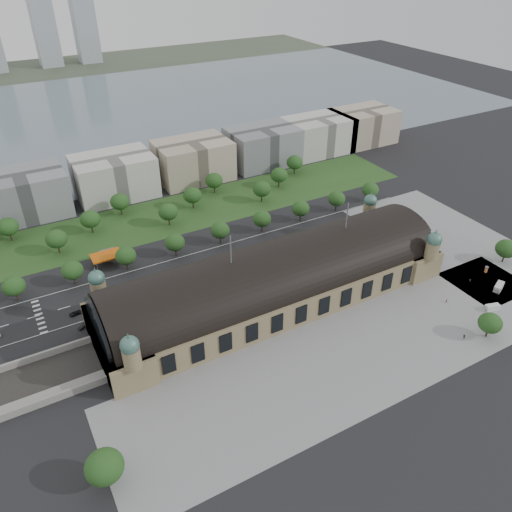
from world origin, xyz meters
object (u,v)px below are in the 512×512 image
traffic_car_4 (244,260)px  traffic_car_5 (325,226)px  parked_car_5 (193,287)px  bus_east (290,246)px  pedestrian_2 (470,280)px  advertising_column (486,269)px  traffic_car_2 (75,313)px  pedestrian_1 (447,301)px  traffic_car_3 (169,274)px  parked_car_1 (96,323)px  parked_car_4 (136,306)px  parked_car_0 (83,326)px  petrol_station (107,255)px  van_east (498,287)px  bus_mid (251,257)px  parked_car_2 (118,309)px  van_south (492,308)px  bus_west (207,277)px  pedestrian_4 (464,337)px  parked_car_3 (153,299)px  parked_car_6 (212,280)px

traffic_car_4 → traffic_car_5: traffic_car_4 is taller
parked_car_5 → bus_east: size_ratio=0.40×
pedestrian_2 → advertising_column: bearing=-114.1°
parked_car_5 → pedestrian_2: (110.95, -56.33, 0.18)m
traffic_car_2 → parked_car_5: parked_car_5 is taller
pedestrian_1 → traffic_car_3: bearing=82.0°
parked_car_1 → parked_car_4: bearing=59.8°
parked_car_0 → petrol_station: bearing=128.5°
van_east → parked_car_4: bearing=132.0°
petrol_station → pedestrian_1: bearing=-41.3°
traffic_car_3 → bus_mid: bus_mid is taller
traffic_car_4 → bus_east: 25.54m
parked_car_2 → pedestrian_2: (144.01, -56.70, 0.08)m
traffic_car_5 → bus_east: 29.51m
traffic_car_3 → parked_car_1: 42.04m
parked_car_0 → van_south: bearing=39.7°
traffic_car_2 → bus_east: 104.28m
traffic_car_4 → bus_west: size_ratio=0.38×
traffic_car_4 → parked_car_4: traffic_car_4 is taller
petrol_station → bus_west: petrol_station is taller
traffic_car_5 → pedestrian_1: 78.02m
parked_car_2 → parked_car_4: size_ratio=1.34×
parked_car_0 → pedestrian_2: bearing=46.5°
van_east → pedestrian_4: van_east is taller
parked_car_2 → bus_east: (88.05, 5.94, 0.96)m
parked_car_1 → parked_car_2: bearing=73.0°
bus_east → petrol_station: bearing=61.3°
parked_car_0 → parked_car_2: size_ratio=0.83×
parked_car_5 → van_east: (116.73, -66.66, 0.71)m
petrol_station → parked_car_3: petrol_station is taller
bus_west → traffic_car_3: bearing=46.0°
parked_car_1 → advertising_column: size_ratio=1.75×
parked_car_5 → traffic_car_5: bearing=75.5°
bus_mid → parked_car_2: bearing=100.3°
traffic_car_4 → parked_car_3: 48.19m
traffic_car_3 → parked_car_1: size_ratio=0.88×
traffic_car_4 → bus_mid: size_ratio=0.35×
petrol_station → bus_west: 51.66m
petrol_station → parked_car_0: bearing=-116.5°
bus_west → van_east: (108.54, -69.03, -0.33)m
traffic_car_5 → bus_mid: (-49.57, -8.37, 1.20)m
parked_car_3 → petrol_station: bearing=151.9°
traffic_car_2 → parked_car_1: parked_car_1 is taller
petrol_station → traffic_car_3: (21.13, -26.30, -2.26)m
parked_car_1 → van_east: 172.04m
pedestrian_2 → traffic_car_5: bearing=-10.7°
parked_car_3 → parked_car_4: 7.98m
pedestrian_1 → parked_car_4: bearing=93.0°
parked_car_6 → advertising_column: (113.80, -55.02, 0.79)m
bus_mid → advertising_column: (89.86, -62.02, -0.27)m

